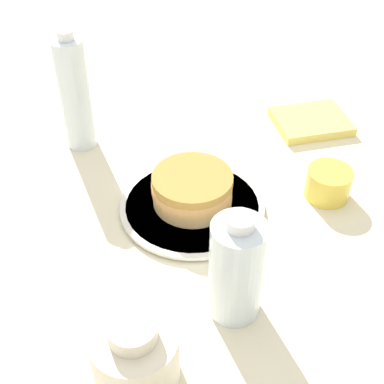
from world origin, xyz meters
TOP-DOWN VIEW (x-y plane):
  - ground_plane at (0.00, 0.00)m, footprint 4.00×4.00m
  - plate at (-0.01, 0.00)m, footprint 0.26×0.26m
  - pancake_stack at (-0.01, 0.00)m, footprint 0.14×0.15m
  - juice_glass at (0.24, 0.00)m, footprint 0.08×0.08m
  - cream_jug at (-0.13, -0.31)m, footprint 0.11×0.11m
  - water_bottle_near at (-0.21, 0.24)m, footprint 0.06×0.06m
  - water_bottle_mid at (0.02, -0.22)m, footprint 0.08×0.08m
  - napkin at (0.29, 0.23)m, footprint 0.16×0.14m

SIDE VIEW (x-z plane):
  - ground_plane at x=0.00m, z-range 0.00..0.00m
  - plate at x=-0.01m, z-range 0.00..0.01m
  - napkin at x=0.29m, z-range 0.00..0.02m
  - juice_glass at x=0.24m, z-range 0.00..0.06m
  - pancake_stack at x=-0.01m, z-range 0.01..0.08m
  - cream_jug at x=-0.13m, z-range -0.01..0.10m
  - water_bottle_mid at x=0.02m, z-range -0.01..0.18m
  - water_bottle_near at x=-0.21m, z-range -0.01..0.24m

